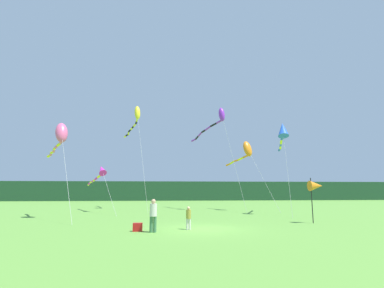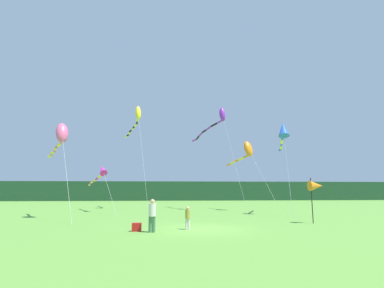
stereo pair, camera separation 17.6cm
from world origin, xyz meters
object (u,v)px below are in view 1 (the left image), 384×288
object	(u,v)px
person_adult	(153,214)
kite_purple	(217,120)
kite_blue	(283,131)
kite_magenta	(100,172)
banner_flag_pole	(316,186)
person_child	(188,217)
kite_rainbow	(61,135)
kite_yellow	(136,117)
kite_orange	(246,150)
cooler_box	(138,227)

from	to	relation	value
person_adult	kite_purple	distance (m)	19.56
kite_blue	kite_magenta	distance (m)	18.44
kite_blue	banner_flag_pole	bearing A→B (deg)	-95.45
kite_blue	kite_purple	size ratio (longest dim) A/B	0.74
person_child	kite_rainbow	bearing A→B (deg)	143.72
banner_flag_pole	kite_yellow	world-z (taller)	kite_yellow
person_child	kite_yellow	world-z (taller)	kite_yellow
kite_orange	person_adult	bearing A→B (deg)	-121.81
banner_flag_pole	kite_magenta	world-z (taller)	kite_magenta
person_adult	kite_orange	xyz separation A→B (m)	(9.35, 15.08, 5.47)
person_child	kite_blue	xyz separation A→B (m)	(9.35, 8.79, 6.76)
kite_blue	kite_magenta	size ratio (longest dim) A/B	0.93
kite_rainbow	person_child	bearing A→B (deg)	-36.28
banner_flag_pole	kite_orange	distance (m)	12.58
kite_yellow	cooler_box	bearing A→B (deg)	-83.35
person_adult	kite_blue	bearing A→B (deg)	40.77
banner_flag_pole	kite_blue	xyz separation A→B (m)	(0.62, 6.49, 5.05)
cooler_box	kite_rainbow	xyz separation A→B (m)	(-6.87, 7.50, 6.26)
person_child	kite_rainbow	xyz separation A→B (m)	(-9.61, 7.05, 5.78)
kite_blue	kite_orange	xyz separation A→B (m)	(-1.91, 5.37, -1.04)
person_child	kite_blue	world-z (taller)	kite_blue
cooler_box	kite_purple	distance (m)	19.81
banner_flag_pole	kite_purple	size ratio (longest dim) A/B	0.26
kite_orange	kite_purple	world-z (taller)	kite_purple
banner_flag_pole	kite_yellow	size ratio (longest dim) A/B	0.25
kite_orange	cooler_box	bearing A→B (deg)	-124.87
person_adult	kite_purple	size ratio (longest dim) A/B	0.15
person_child	kite_magenta	distance (m)	16.52
kite_orange	kite_rainbow	xyz separation A→B (m)	(-17.05, -7.10, 0.06)
person_child	kite_magenta	size ratio (longest dim) A/B	0.14
person_adult	kite_orange	size ratio (longest dim) A/B	0.22
kite_blue	kite_yellow	bearing A→B (deg)	147.74
kite_rainbow	kite_blue	bearing A→B (deg)	5.23
cooler_box	banner_flag_pole	bearing A→B (deg)	13.48
banner_flag_pole	kite_rainbow	world-z (taller)	kite_rainbow
kite_blue	kite_rainbow	distance (m)	19.06
cooler_box	kite_orange	xyz separation A→B (m)	(10.18, 14.60, 6.20)
person_adult	cooler_box	xyz separation A→B (m)	(-0.82, 0.48, -0.73)
kite_magenta	kite_yellow	bearing A→B (deg)	49.65
cooler_box	kite_purple	xyz separation A→B (m)	(7.16, 15.65, 9.80)
person_adult	person_child	size ratio (longest dim) A/B	1.36
person_child	banner_flag_pole	bearing A→B (deg)	14.75
person_adult	person_child	distance (m)	2.14
kite_yellow	person_child	bearing A→B (deg)	-74.70
person_adult	person_child	world-z (taller)	person_adult
kite_orange	kite_purple	xyz separation A→B (m)	(-3.01, 1.04, 3.60)
kite_blue	kite_yellow	distance (m)	17.12
kite_magenta	kite_orange	distance (m)	15.59
cooler_box	kite_orange	bearing A→B (deg)	55.13
kite_magenta	person_adult	bearing A→B (deg)	-68.15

